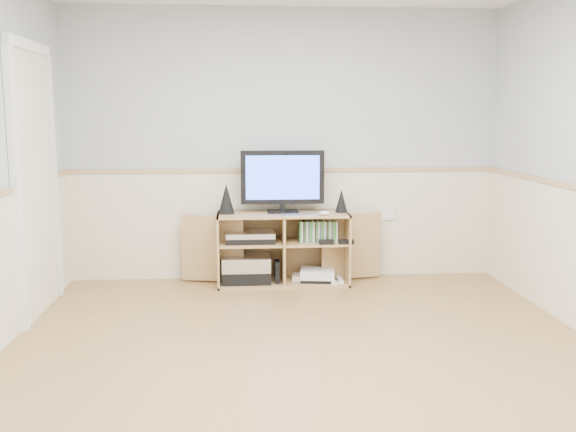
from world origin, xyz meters
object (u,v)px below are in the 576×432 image
object	(u,v)px
media_cabinet	(283,246)
monitor	(283,179)
keyboard	(299,215)
game_consoles	(316,275)

from	to	relation	value
media_cabinet	monitor	world-z (taller)	monitor
keyboard	game_consoles	size ratio (longest dim) A/B	0.68
media_cabinet	keyboard	distance (m)	0.40
monitor	game_consoles	world-z (taller)	monitor
keyboard	game_consoles	distance (m)	0.62
monitor	game_consoles	distance (m)	0.94
game_consoles	keyboard	bearing A→B (deg)	-143.45
media_cabinet	monitor	bearing A→B (deg)	-90.00
media_cabinet	monitor	size ratio (longest dim) A/B	2.45
monitor	keyboard	world-z (taller)	monitor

